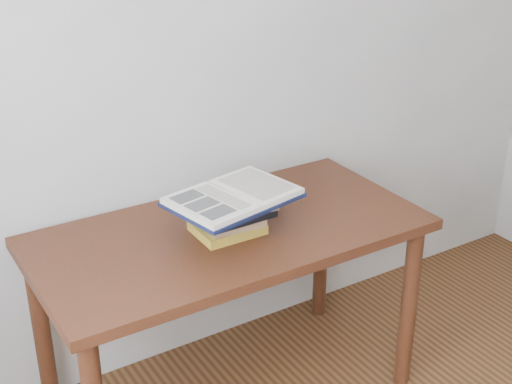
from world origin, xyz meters
TOP-DOWN VIEW (x-y plane):
  - desk at (-0.11, 1.38)m, footprint 1.33×0.66m
  - book_stack at (-0.12, 1.35)m, footprint 0.25×0.20m
  - open_book at (-0.12, 1.34)m, footprint 0.45×0.35m

SIDE VIEW (x-z plane):
  - desk at x=-0.11m, z-range 0.26..0.97m
  - book_stack at x=-0.12m, z-range 0.71..0.83m
  - open_book at x=-0.12m, z-range 0.83..0.86m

